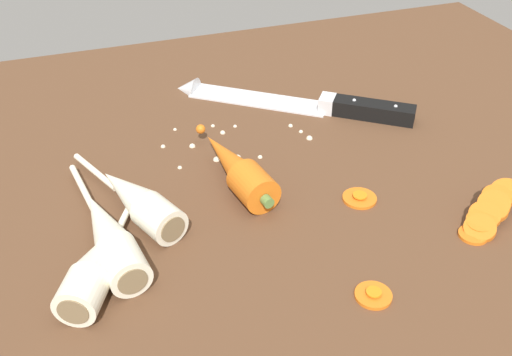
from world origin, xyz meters
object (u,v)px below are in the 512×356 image
parsnip_front (109,235)px  carrot_slice_stray_near (360,197)px  whole_carrot (236,168)px  carrot_slice_stack (489,212)px  chefs_knife (287,101)px  carrot_slice_stray_mid (374,294)px  parsnip_mid_right (137,200)px  parsnip_mid_left (96,266)px

parsnip_front → carrot_slice_stray_near: bearing=-1.4°
carrot_slice_stray_near → parsnip_front: bearing=178.6°
whole_carrot → carrot_slice_stack: bearing=-34.1°
chefs_knife → carrot_slice_stack: (10.38, -31.49, 0.57)cm
parsnip_front → carrot_slice_stack: size_ratio=2.41×
chefs_knife → carrot_slice_stray_mid: 37.78cm
carrot_slice_stack → carrot_slice_stray_near: bearing=144.3°
whole_carrot → carrot_slice_stray_near: size_ratio=4.74×
chefs_knife → whole_carrot: size_ratio=1.64×
whole_carrot → parsnip_mid_right: bearing=-169.5°
parsnip_mid_left → carrot_slice_stray_mid: (23.50, -10.31, -1.62)cm
parsnip_front → parsnip_mid_right: same height
whole_carrot → parsnip_front: whole_carrot is taller
parsnip_mid_left → carrot_slice_stray_near: bearing=6.6°
parsnip_mid_left → carrot_slice_stray_near: parsnip_mid_left is taller
parsnip_mid_left → chefs_knife: bearing=42.1°
whole_carrot → parsnip_front: bearing=-155.7°
whole_carrot → parsnip_mid_right: 12.01cm
parsnip_mid_right → carrot_slice_stray_mid: (18.08, -19.12, -1.62)cm
carrot_slice_stack → whole_carrot: bearing=145.9°
chefs_knife → carrot_slice_stray_near: 23.57cm
carrot_slice_stack → chefs_knife: bearing=108.2°
carrot_slice_stray_near → chefs_knife: bearing=88.4°
parsnip_mid_left → carrot_slice_stack: 40.48cm
chefs_knife → whole_carrot: bearing=-128.4°
chefs_knife → parsnip_mid_right: bearing=-143.4°
whole_carrot → carrot_slice_stray_near: whole_carrot is taller
chefs_knife → carrot_slice_stack: 33.17cm
whole_carrot → parsnip_mid_right: (-11.81, -2.19, -0.12)cm
parsnip_front → carrot_slice_stray_mid: (21.71, -14.34, -1.62)cm
carrot_slice_stray_mid → parsnip_mid_left: bearing=156.3°
parsnip_mid_right → parsnip_front: bearing=-127.3°
parsnip_mid_right → carrot_slice_stray_mid: parsnip_mid_right is taller
whole_carrot → carrot_slice_stack: 27.78cm
parsnip_mid_right → chefs_knife: bearing=36.6°
parsnip_front → carrot_slice_stray_mid: size_ratio=6.48×
whole_carrot → carrot_slice_stack: (22.99, -15.56, -0.88)cm
parsnip_mid_right → carrot_slice_stray_near: size_ratio=5.05×
parsnip_mid_left → parsnip_mid_right: 10.34cm
chefs_knife → parsnip_mid_right: size_ratio=1.54×
carrot_slice_stack → carrot_slice_stray_near: size_ratio=2.43×
parsnip_mid_left → carrot_slice_stack: parsnip_mid_left is taller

